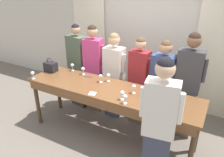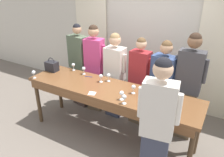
% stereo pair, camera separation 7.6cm
% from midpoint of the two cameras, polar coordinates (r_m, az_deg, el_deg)
% --- Properties ---
extents(ground_plane, '(18.00, 18.00, 0.00)m').
position_cam_midpoint_polar(ground_plane, '(4.07, 0.02, -14.62)').
color(ground_plane, '#70665B').
extents(wall_back, '(12.00, 0.06, 2.80)m').
position_cam_midpoint_polar(wall_back, '(4.78, 9.88, 10.16)').
color(wall_back, beige).
rests_on(wall_back, ground_plane).
extents(curtain_panel_left, '(0.83, 0.03, 2.69)m').
position_cam_midpoint_polar(curtain_panel_left, '(5.37, -4.94, 11.43)').
color(curtain_panel_left, '#EFE5C6').
rests_on(curtain_panel_left, ground_plane).
extents(curtain_panel_right, '(0.83, 0.03, 2.69)m').
position_cam_midpoint_polar(curtain_panel_right, '(4.48, 26.74, 6.08)').
color(curtain_panel_right, '#EFE5C6').
rests_on(curtain_panel_right, ground_plane).
extents(tasting_bar, '(2.94, 0.74, 0.95)m').
position_cam_midpoint_polar(tasting_bar, '(3.56, -0.19, -4.15)').
color(tasting_bar, brown).
rests_on(tasting_bar, ground_plane).
extents(wine_bottle, '(0.07, 0.07, 0.34)m').
position_cam_midpoint_polar(wine_bottle, '(3.05, 16.84, -6.07)').
color(wine_bottle, black).
rests_on(wine_bottle, tasting_bar).
extents(handbag, '(0.23, 0.15, 0.27)m').
position_cam_midpoint_polar(handbag, '(4.32, -14.96, 3.17)').
color(handbag, '#232328').
rests_on(handbag, tasting_bar).
extents(wine_glass_front_left, '(0.07, 0.07, 0.14)m').
position_cam_midpoint_polar(wine_glass_front_left, '(4.09, -19.31, 1.46)').
color(wine_glass_front_left, white).
rests_on(wine_glass_front_left, tasting_bar).
extents(wine_glass_front_mid, '(0.07, 0.07, 0.14)m').
position_cam_midpoint_polar(wine_glass_front_mid, '(4.26, -9.57, 3.45)').
color(wine_glass_front_mid, white).
rests_on(wine_glass_front_mid, tasting_bar).
extents(wine_glass_front_right, '(0.07, 0.07, 0.14)m').
position_cam_midpoint_polar(wine_glass_front_right, '(3.02, 11.21, -6.19)').
color(wine_glass_front_right, white).
rests_on(wine_glass_front_right, tasting_bar).
extents(wine_glass_center_left, '(0.07, 0.07, 0.14)m').
position_cam_midpoint_polar(wine_glass_center_left, '(3.09, 3.93, -4.90)').
color(wine_glass_center_left, white).
rests_on(wine_glass_center_left, tasting_bar).
extents(wine_glass_center_mid, '(0.07, 0.07, 0.14)m').
position_cam_midpoint_polar(wine_glass_center_mid, '(4.05, -6.87, 2.51)').
color(wine_glass_center_mid, white).
rests_on(wine_glass_center_mid, tasting_bar).
extents(wine_glass_center_right, '(0.07, 0.07, 0.14)m').
position_cam_midpoint_polar(wine_glass_center_right, '(3.19, 3.22, -3.92)').
color(wine_glass_center_right, white).
rests_on(wine_glass_center_right, tasting_bar).
extents(wine_glass_back_left, '(0.07, 0.07, 0.14)m').
position_cam_midpoint_polar(wine_glass_back_left, '(3.72, -2.35, 0.55)').
color(wine_glass_back_left, white).
rests_on(wine_glass_back_left, tasting_bar).
extents(wine_glass_back_mid, '(0.07, 0.07, 0.14)m').
position_cam_midpoint_polar(wine_glass_back_mid, '(3.18, 14.35, -4.76)').
color(wine_glass_back_mid, white).
rests_on(wine_glass_back_mid, tasting_bar).
extents(wine_glass_back_right, '(0.07, 0.07, 0.14)m').
position_cam_midpoint_polar(wine_glass_back_right, '(3.37, 6.29, -2.30)').
color(wine_glass_back_right, white).
rests_on(wine_glass_back_right, tasting_bar).
extents(wine_glass_near_host, '(0.07, 0.07, 0.14)m').
position_cam_midpoint_polar(wine_glass_near_host, '(3.74, -0.31, 0.75)').
color(wine_glass_near_host, white).
rests_on(wine_glass_near_host, tasting_bar).
extents(napkin, '(0.13, 0.13, 0.00)m').
position_cam_midpoint_polar(napkin, '(3.40, -4.61, -3.89)').
color(napkin, white).
rests_on(napkin, tasting_bar).
extents(pen, '(0.14, 0.04, 0.01)m').
position_cam_midpoint_polar(pen, '(3.97, -5.57, 0.49)').
color(pen, '#193399').
rests_on(pen, tasting_bar).
extents(guest_olive_jacket, '(0.54, 0.30, 1.78)m').
position_cam_midpoint_polar(guest_olive_jacket, '(4.61, -8.05, 3.26)').
color(guest_olive_jacket, '#473833').
rests_on(guest_olive_jacket, ground_plane).
extents(guest_pink_top, '(0.47, 0.29, 1.80)m').
position_cam_midpoint_polar(guest_pink_top, '(4.38, -4.04, 2.77)').
color(guest_pink_top, brown).
rests_on(guest_pink_top, ground_plane).
extents(guest_cream_sweater, '(0.47, 0.28, 1.70)m').
position_cam_midpoint_polar(guest_cream_sweater, '(4.19, 1.27, 0.86)').
color(guest_cream_sweater, '#383D51').
rests_on(guest_cream_sweater, ground_plane).
extents(guest_striped_shirt, '(0.46, 0.25, 1.68)m').
position_cam_midpoint_polar(guest_striped_shirt, '(4.00, 7.65, -0.74)').
color(guest_striped_shirt, brown).
rests_on(guest_striped_shirt, ground_plane).
extents(guest_navy_coat, '(0.52, 0.31, 1.69)m').
position_cam_midpoint_polar(guest_navy_coat, '(3.88, 13.56, -2.14)').
color(guest_navy_coat, brown).
rests_on(guest_navy_coat, ground_plane).
extents(guest_beige_cap, '(0.51, 0.21, 1.86)m').
position_cam_midpoint_polar(guest_beige_cap, '(3.76, 19.67, -1.91)').
color(guest_beige_cap, brown).
rests_on(guest_beige_cap, ground_plane).
extents(host_pouring, '(0.50, 0.26, 1.86)m').
position_cam_midpoint_polar(host_pouring, '(2.70, 12.44, -12.34)').
color(host_pouring, '#383D51').
rests_on(host_pouring, ground_plane).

